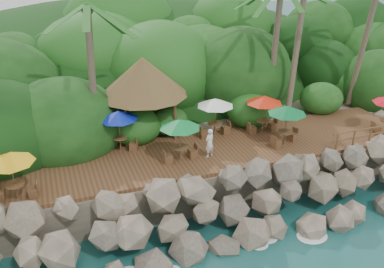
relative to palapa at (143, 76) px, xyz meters
name	(u,v)px	position (x,y,z in m)	size (l,w,h in m)	color
ground	(238,256)	(1.73, -9.29, -5.79)	(140.00, 140.00, 0.00)	#19514F
land_base	(147,110)	(1.73, 6.71, -4.74)	(32.00, 25.20, 2.10)	gray
jungle_hill	(127,92)	(1.73, 14.21, -5.79)	(44.80, 28.00, 15.40)	#143811
seawall	(221,210)	(1.73, -7.29, -4.64)	(29.00, 4.00, 2.30)	gray
terrace	(192,154)	(1.73, -3.29, -3.59)	(26.00, 5.00, 0.20)	brown
jungle_foliage	(151,127)	(1.73, 5.71, -5.79)	(44.00, 16.00, 12.00)	#143811
foam_line	(235,252)	(1.73, -8.99, -5.76)	(25.20, 0.80, 0.06)	white
palapa	(143,76)	(0.00, 0.00, 0.00)	(5.00, 5.00, 4.60)	brown
dining_clusters	(167,124)	(0.38, -3.34, -1.58)	(25.68, 5.32, 2.30)	brown
railing	(378,132)	(12.02, -5.64, -2.88)	(6.10, 0.10, 1.00)	brown
waiter	(210,143)	(2.44, -4.04, -2.69)	(0.58, 0.38, 1.59)	white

